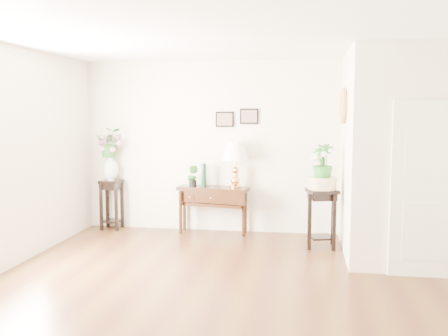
% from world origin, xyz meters
% --- Properties ---
extents(floor, '(6.00, 5.50, 0.02)m').
position_xyz_m(floor, '(0.00, 0.00, 0.00)').
color(floor, '#4E3115').
rests_on(floor, ground).
extents(ceiling, '(6.00, 5.50, 0.02)m').
position_xyz_m(ceiling, '(0.00, 0.00, 2.80)').
color(ceiling, white).
rests_on(ceiling, ground).
extents(wall_back, '(6.00, 0.02, 2.80)m').
position_xyz_m(wall_back, '(0.00, 2.75, 1.40)').
color(wall_back, silver).
rests_on(wall_back, ground).
extents(wall_front, '(6.00, 0.02, 2.80)m').
position_xyz_m(wall_front, '(0.00, -2.75, 1.40)').
color(wall_front, silver).
rests_on(wall_front, ground).
extents(partition, '(1.80, 1.95, 2.80)m').
position_xyz_m(partition, '(2.10, 1.77, 1.40)').
color(partition, silver).
rests_on(partition, floor).
extents(door, '(0.90, 0.05, 2.10)m').
position_xyz_m(door, '(2.10, 0.78, 1.05)').
color(door, silver).
rests_on(door, floor).
extents(art_print_left, '(0.30, 0.02, 0.25)m').
position_xyz_m(art_print_left, '(-0.65, 2.73, 1.85)').
color(art_print_left, black).
rests_on(art_print_left, wall_back).
extents(art_print_right, '(0.30, 0.02, 0.25)m').
position_xyz_m(art_print_right, '(-0.25, 2.73, 1.90)').
color(art_print_right, black).
rests_on(art_print_right, wall_back).
extents(wall_ornament, '(0.07, 0.51, 0.51)m').
position_xyz_m(wall_ornament, '(1.16, 1.90, 2.05)').
color(wall_ornament, gold).
rests_on(wall_ornament, partition).
extents(console_table, '(1.20, 0.59, 0.76)m').
position_xyz_m(console_table, '(-0.81, 2.54, 0.38)').
color(console_table, black).
rests_on(console_table, floor).
extents(table_lamp, '(0.43, 0.43, 0.74)m').
position_xyz_m(table_lamp, '(-0.45, 2.54, 1.11)').
color(table_lamp, '#DA9A53').
rests_on(table_lamp, console_table).
extents(green_vase, '(0.08, 0.08, 0.38)m').
position_xyz_m(green_vase, '(-0.96, 2.54, 0.93)').
color(green_vase, black).
rests_on(green_vase, console_table).
extents(potted_plant, '(0.22, 0.19, 0.33)m').
position_xyz_m(potted_plant, '(-1.14, 2.54, 0.93)').
color(potted_plant, '#23601F').
rests_on(potted_plant, console_table).
extents(plant_stand_a, '(0.35, 0.35, 0.83)m').
position_xyz_m(plant_stand_a, '(-2.56, 2.57, 0.42)').
color(plant_stand_a, black).
rests_on(plant_stand_a, floor).
extents(porcelain_vase, '(0.30, 0.30, 0.43)m').
position_xyz_m(porcelain_vase, '(-2.56, 2.57, 1.06)').
color(porcelain_vase, silver).
rests_on(porcelain_vase, plant_stand_a).
extents(lily_arrangement, '(0.52, 0.47, 0.49)m').
position_xyz_m(lily_arrangement, '(-2.56, 2.57, 1.48)').
color(lily_arrangement, '#23601F').
rests_on(lily_arrangement, porcelain_vase).
extents(plant_stand_b, '(0.50, 0.50, 0.86)m').
position_xyz_m(plant_stand_b, '(0.90, 1.94, 0.43)').
color(plant_stand_b, black).
rests_on(plant_stand_b, floor).
extents(ceramic_bowl, '(0.49, 0.49, 0.18)m').
position_xyz_m(ceramic_bowl, '(0.90, 1.94, 0.94)').
color(ceramic_bowl, beige).
rests_on(ceramic_bowl, plant_stand_b).
extents(narcissus, '(0.38, 0.38, 0.54)m').
position_xyz_m(narcissus, '(0.90, 1.94, 1.24)').
color(narcissus, '#23601F').
rests_on(narcissus, ceramic_bowl).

